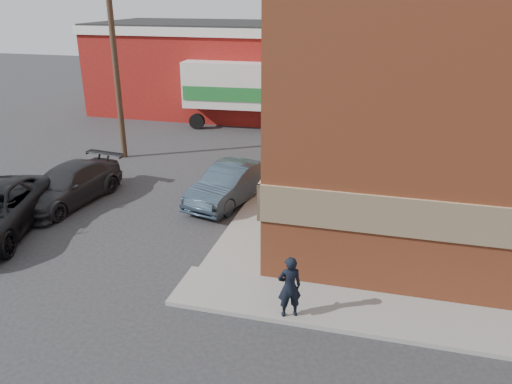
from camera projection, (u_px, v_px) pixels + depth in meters
The scene contains 10 objects.
ground at pixel (209, 272), 14.01m from camera, with size 90.00×90.00×0.00m, color #28282B.
brick_building at pixel (505, 69), 18.33m from camera, with size 14.25×18.25×9.36m.
sidewalk_south at pixel (505, 333), 11.40m from camera, with size 16.00×1.80×0.12m, color gray.
sidewalk_west at pixel (291, 170), 21.92m from camera, with size 1.80×18.00×0.12m, color gray.
warehouse at pixel (225, 67), 32.34m from camera, with size 16.30×8.30×5.60m.
utility_pole at pixel (115, 55), 22.10m from camera, with size 2.00×0.26×9.00m.
man at pixel (289, 287), 11.66m from camera, with size 0.57×0.37×1.57m, color black.
sedan at pixel (230, 184), 18.52m from camera, with size 1.50×4.30×1.42m, color #2F404F.
suv_b at pixel (68, 185), 18.41m from camera, with size 1.94×4.78×1.39m, color #28272A.
box_truck at pixel (249, 90), 28.39m from camera, with size 7.73×2.79×3.75m.
Camera 1 is at (4.40, -11.42, 7.29)m, focal length 35.00 mm.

